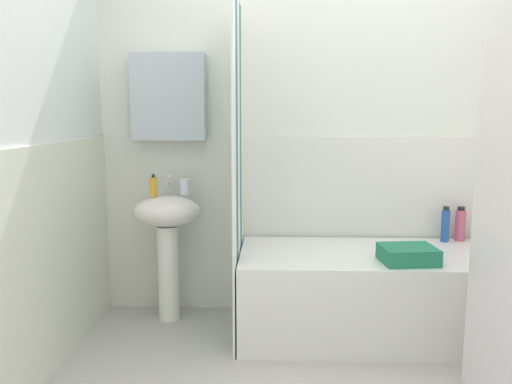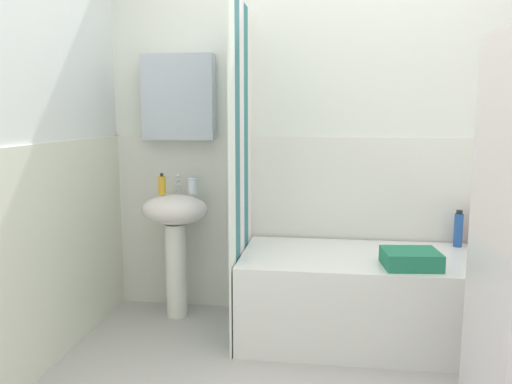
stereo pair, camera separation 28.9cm
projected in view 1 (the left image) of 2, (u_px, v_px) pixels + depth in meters
name	position (u px, v px, depth m)	size (l,w,h in m)	color
wall_back_tiled	(322.00, 146.00, 3.43)	(3.60, 0.18, 2.40)	silver
wall_left_tiled	(39.00, 160.00, 2.58)	(0.07, 1.81, 2.40)	silver
sink	(167.00, 229.00, 3.32)	(0.44, 0.34, 0.83)	white
faucet	(169.00, 185.00, 3.36)	(0.03, 0.12, 0.12)	silver
soap_dispenser	(154.00, 186.00, 3.27)	(0.05, 0.05, 0.14)	gold
toothbrush_cup	(185.00, 187.00, 3.33)	(0.07, 0.07, 0.10)	silver
bathtub	(374.00, 293.00, 3.13)	(1.64, 0.76, 0.52)	white
shower_curtain	(238.00, 173.00, 3.05)	(0.01, 0.76, 2.00)	white
shampoo_bottle	(478.00, 228.00, 3.34)	(0.06, 0.06, 0.20)	white
lotion_bottle	(460.00, 225.00, 3.37)	(0.07, 0.07, 0.23)	#C45570
conditioner_bottle	(445.00, 225.00, 3.34)	(0.05, 0.05, 0.23)	#2552A0
towel_folded	(408.00, 254.00, 2.88)	(0.30, 0.25, 0.09)	#237755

